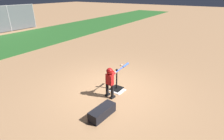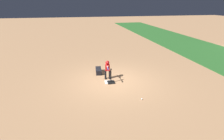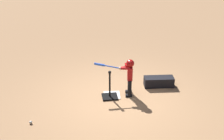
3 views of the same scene
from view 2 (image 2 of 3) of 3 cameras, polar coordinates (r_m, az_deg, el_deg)
name	(u,v)px [view 2 (image 2 of 3)]	position (r m, az deg, el deg)	size (l,w,h in m)	color
ground_plane	(113,81)	(9.40, 0.49, -3.66)	(90.00, 90.00, 0.00)	#AD7F56
home_plate	(109,82)	(9.28, -0.98, -3.93)	(0.44, 0.44, 0.02)	white
batting_tee	(111,81)	(9.19, -0.34, -3.45)	(0.41, 0.37, 0.78)	black
batter_child	(107,68)	(9.43, -1.48, 0.73)	(1.05, 0.35, 1.04)	black
baseball	(142,99)	(7.79, 9.72, -9.32)	(0.07, 0.07, 0.07)	white
equipment_bag	(99,71)	(10.46, -4.41, -0.24)	(0.84, 0.32, 0.28)	black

